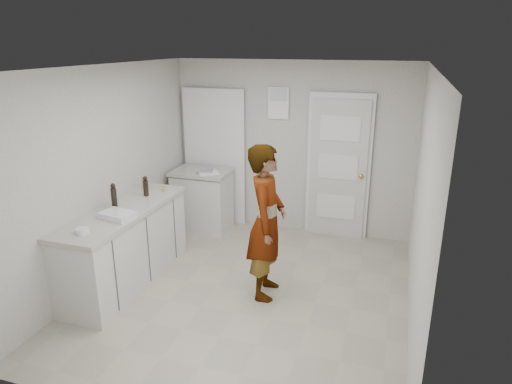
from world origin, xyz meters
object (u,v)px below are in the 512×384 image
(person, at_px, (267,222))
(egg_bowl, at_px, (82,231))
(spice_jar, at_px, (164,188))
(baking_dish, at_px, (118,215))
(oil_cruet_a, at_px, (146,186))
(cake_mix_box, at_px, (146,183))
(oil_cruet_b, at_px, (114,196))

(person, height_order, egg_bowl, person)
(spice_jar, bearing_deg, egg_bowl, -94.93)
(baking_dish, bearing_deg, oil_cruet_a, 96.89)
(cake_mix_box, xyz_separation_m, oil_cruet_b, (0.03, -0.74, 0.06))
(spice_jar, relative_size, oil_cruet_b, 0.25)
(cake_mix_box, bearing_deg, egg_bowl, -76.75)
(spice_jar, relative_size, oil_cruet_a, 0.29)
(oil_cruet_b, bearing_deg, oil_cruet_a, 77.03)
(person, xyz_separation_m, egg_bowl, (-1.63, -0.97, 0.08))
(egg_bowl, bearing_deg, cake_mix_box, 95.37)
(oil_cruet_a, bearing_deg, person, -8.66)
(oil_cruet_a, height_order, egg_bowl, oil_cruet_a)
(person, distance_m, cake_mix_box, 1.83)
(oil_cruet_a, bearing_deg, oil_cruet_b, -102.97)
(spice_jar, bearing_deg, person, -17.72)
(cake_mix_box, bearing_deg, person, -7.59)
(person, xyz_separation_m, oil_cruet_a, (-1.62, 0.25, 0.18))
(person, bearing_deg, oil_cruet_b, 91.94)
(cake_mix_box, height_order, oil_cruet_b, oil_cruet_b)
(person, relative_size, egg_bowl, 13.27)
(cake_mix_box, height_order, egg_bowl, cake_mix_box)
(spice_jar, bearing_deg, cake_mix_box, 178.20)
(oil_cruet_a, distance_m, oil_cruet_b, 0.51)
(oil_cruet_b, bearing_deg, spice_jar, 72.01)
(oil_cruet_b, height_order, egg_bowl, oil_cruet_b)
(cake_mix_box, relative_size, oil_cruet_a, 0.63)
(cake_mix_box, relative_size, spice_jar, 2.13)
(oil_cruet_b, relative_size, baking_dish, 0.75)
(oil_cruet_b, bearing_deg, person, 8.10)
(oil_cruet_a, relative_size, egg_bowl, 1.94)
(cake_mix_box, distance_m, egg_bowl, 1.46)
(cake_mix_box, bearing_deg, oil_cruet_b, -80.11)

